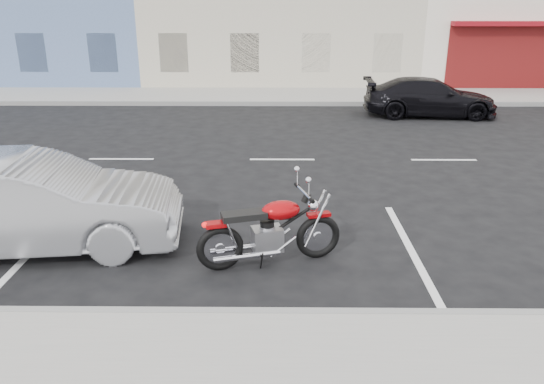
# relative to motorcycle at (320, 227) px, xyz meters

# --- Properties ---
(ground) EXTENTS (120.00, 120.00, 0.00)m
(ground) POSITION_rel_motorcycle_xyz_m (1.48, 5.26, -0.50)
(ground) COLOR black
(ground) RESTS_ON ground
(sidewalk_far) EXTENTS (80.00, 3.40, 0.15)m
(sidewalk_far) POSITION_rel_motorcycle_xyz_m (-3.52, 13.96, -0.43)
(sidewalk_far) COLOR gray
(sidewalk_far) RESTS_ON ground
(curb_near) EXTENTS (80.00, 0.12, 0.16)m
(curb_near) POSITION_rel_motorcycle_xyz_m (-3.52, -1.74, -0.42)
(curb_near) COLOR gray
(curb_near) RESTS_ON ground
(curb_far) EXTENTS (80.00, 0.12, 0.16)m
(curb_far) POSITION_rel_motorcycle_xyz_m (-3.52, 12.26, -0.42)
(curb_far) COLOR gray
(curb_far) RESTS_ON ground
(motorcycle) EXTENTS (2.15, 0.92, 1.11)m
(motorcycle) POSITION_rel_motorcycle_xyz_m (0.00, 0.00, 0.00)
(motorcycle) COLOR black
(motorcycle) RESTS_ON ground
(sedan_silver) EXTENTS (4.70, 2.10, 1.50)m
(sedan_silver) POSITION_rel_motorcycle_xyz_m (-4.47, 0.27, 0.25)
(sedan_silver) COLOR #97989E
(sedan_silver) RESTS_ON ground
(car_far) EXTENTS (4.47, 2.02, 1.27)m
(car_far) POSITION_rel_motorcycle_xyz_m (4.48, 10.52, 0.13)
(car_far) COLOR black
(car_far) RESTS_ON ground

